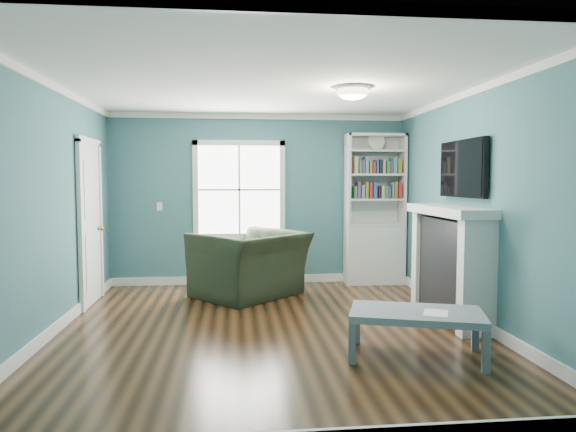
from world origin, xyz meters
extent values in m
plane|color=black|center=(0.00, 0.00, 0.00)|extent=(5.00, 5.00, 0.00)
plane|color=#396A6A|center=(0.00, 2.50, 1.30)|extent=(4.50, 0.00, 4.50)
plane|color=#396A6A|center=(0.00, -2.50, 1.30)|extent=(4.50, 0.00, 4.50)
plane|color=#396A6A|center=(-2.25, 0.00, 1.30)|extent=(0.00, 5.00, 5.00)
plane|color=#396A6A|center=(2.25, 0.00, 1.30)|extent=(0.00, 5.00, 5.00)
plane|color=white|center=(0.00, 0.00, 2.60)|extent=(5.00, 5.00, 0.00)
cube|color=white|center=(0.00, 2.48, 0.06)|extent=(4.50, 0.03, 0.12)
cube|color=white|center=(-2.23, 0.00, 0.06)|extent=(0.03, 5.00, 0.12)
cube|color=white|center=(2.23, 0.00, 0.06)|extent=(0.03, 5.00, 0.12)
cube|color=white|center=(0.00, 2.48, 2.56)|extent=(4.50, 0.04, 0.08)
cube|color=white|center=(0.00, -2.48, 2.56)|extent=(4.50, 0.04, 0.08)
cube|color=white|center=(-2.23, 0.00, 2.56)|extent=(0.04, 5.00, 0.08)
cube|color=white|center=(2.23, 0.00, 2.56)|extent=(0.04, 5.00, 0.08)
cube|color=white|center=(-0.30, 2.50, 1.45)|extent=(1.24, 0.01, 1.34)
cube|color=white|center=(-0.96, 2.48, 1.45)|extent=(0.08, 0.06, 1.50)
cube|color=white|center=(0.36, 2.48, 1.45)|extent=(0.08, 0.06, 1.50)
cube|color=white|center=(-0.30, 2.48, 0.74)|extent=(1.40, 0.06, 0.08)
cube|color=white|center=(-0.30, 2.48, 2.16)|extent=(1.40, 0.06, 0.08)
cube|color=white|center=(-0.30, 2.48, 1.45)|extent=(1.24, 0.03, 0.03)
cube|color=white|center=(-0.30, 2.48, 1.45)|extent=(0.03, 0.03, 1.34)
cube|color=silver|center=(1.77, 2.30, 0.45)|extent=(0.90, 0.35, 0.90)
cube|color=silver|center=(1.34, 2.30, 1.60)|extent=(0.04, 0.35, 1.40)
cube|color=silver|center=(2.20, 2.30, 1.60)|extent=(0.04, 0.35, 1.40)
cube|color=silver|center=(1.77, 2.46, 1.60)|extent=(0.90, 0.02, 1.40)
cube|color=silver|center=(1.77, 2.30, 2.28)|extent=(0.90, 0.35, 0.04)
cube|color=silver|center=(1.77, 2.30, 0.92)|extent=(0.84, 0.33, 0.03)
cube|color=silver|center=(1.77, 2.30, 1.30)|extent=(0.84, 0.33, 0.03)
cube|color=silver|center=(1.77, 2.30, 1.68)|extent=(0.84, 0.33, 0.03)
cube|color=silver|center=(1.77, 2.30, 2.04)|extent=(0.84, 0.33, 0.03)
cube|color=#33723F|center=(1.77, 2.28, 1.43)|extent=(0.70, 0.25, 0.22)
cube|color=#593366|center=(1.77, 2.28, 1.81)|extent=(0.70, 0.25, 0.22)
cylinder|color=beige|center=(1.77, 2.25, 2.19)|extent=(0.26, 0.06, 0.26)
cube|color=black|center=(2.09, 0.20, 0.60)|extent=(0.30, 1.20, 1.10)
cube|color=black|center=(2.07, 0.20, 0.40)|extent=(0.22, 0.65, 0.70)
cube|color=silver|center=(2.07, -0.47, 0.60)|extent=(0.36, 0.16, 1.20)
cube|color=silver|center=(2.07, 0.87, 0.60)|extent=(0.36, 0.16, 1.20)
cube|color=silver|center=(2.05, 0.20, 1.25)|extent=(0.44, 1.58, 0.10)
cube|color=black|center=(2.20, 0.20, 1.72)|extent=(0.06, 1.10, 0.65)
cube|color=silver|center=(-2.23, 1.40, 1.02)|extent=(0.04, 0.80, 2.05)
cube|color=white|center=(-2.22, 0.95, 1.02)|extent=(0.05, 0.08, 2.13)
cube|color=white|center=(-2.22, 1.85, 1.02)|extent=(0.05, 0.08, 2.13)
cube|color=white|center=(-2.22, 1.40, 2.09)|extent=(0.05, 0.98, 0.08)
sphere|color=#BF8C3F|center=(-2.17, 1.70, 0.95)|extent=(0.07, 0.07, 0.07)
ellipsoid|color=white|center=(0.90, 0.10, 2.54)|extent=(0.34, 0.34, 0.15)
cylinder|color=white|center=(0.90, 0.10, 2.58)|extent=(0.38, 0.38, 0.03)
cube|color=white|center=(-1.50, 2.48, 1.20)|extent=(0.08, 0.01, 0.12)
imported|color=black|center=(-0.17, 1.60, 0.59)|extent=(1.60, 1.57, 1.19)
cube|color=#545C65|center=(0.63, -1.11, 0.18)|extent=(0.08, 0.08, 0.36)
cube|color=#545C65|center=(1.68, -1.44, 0.18)|extent=(0.08, 0.08, 0.36)
cube|color=#545C65|center=(0.80, -0.57, 0.18)|extent=(0.08, 0.08, 0.36)
cube|color=#545C65|center=(1.85, -0.90, 0.18)|extent=(0.08, 0.08, 0.36)
cube|color=slate|center=(1.24, -1.00, 0.39)|extent=(1.30, 0.96, 0.06)
cube|color=white|center=(1.39, -1.10, 0.43)|extent=(0.30, 0.33, 0.00)
camera|label=1|loc=(-0.38, -5.39, 1.60)|focal=32.00mm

